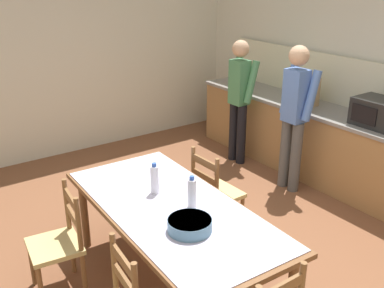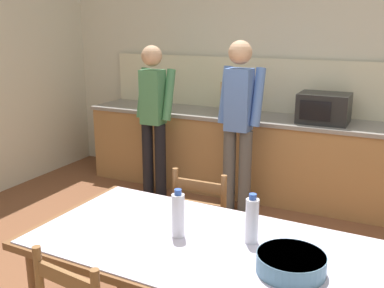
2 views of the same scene
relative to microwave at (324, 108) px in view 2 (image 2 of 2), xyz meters
The scene contains 12 objects.
wall_back 0.62m from the microwave, 108.32° to the left, with size 6.52×0.12×2.90m, color beige.
kitchen_counter 1.08m from the microwave, behind, with size 3.63×0.66×0.90m.
counter_splashback 0.97m from the microwave, 159.75° to the left, with size 3.59×0.03×0.60m, color beige.
microwave is the anchor object (origin of this frame).
paper_bag 0.98m from the microwave, behind, with size 0.24×0.16×0.36m, color tan.
dining_table 2.69m from the microwave, 90.15° to the right, with size 2.15×1.04×0.77m.
bottle_near_centre 2.68m from the microwave, 95.85° to the right, with size 0.07×0.07×0.27m.
bottle_off_centre 2.55m from the microwave, 87.69° to the right, with size 0.07×0.07×0.27m.
serving_bowl 2.78m from the microwave, 82.49° to the right, with size 0.32×0.32×0.09m.
chair_side_far_left 2.02m from the microwave, 103.79° to the right, with size 0.43×0.41×0.91m.
person_at_sink 1.78m from the microwave, 163.73° to the right, with size 0.42×0.29×1.66m.
person_at_counter 0.89m from the microwave, 144.29° to the right, with size 0.43×0.30×1.73m.
Camera 2 is at (0.91, -2.41, 1.88)m, focal length 42.00 mm.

